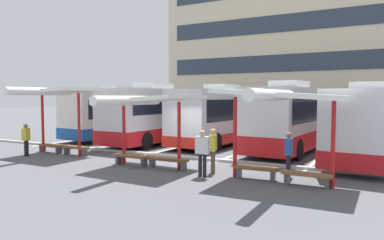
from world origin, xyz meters
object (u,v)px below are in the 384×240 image
waiting_passenger_2 (202,150)px  waiting_shelter_0 (55,93)px  coach_bus_2 (233,115)px  bench_4 (256,170)px  coach_bus_3 (296,118)px  waiting_passenger_3 (289,151)px  coach_bus_0 (135,113)px  bench_5 (307,176)px  coach_bus_4 (373,123)px  waiting_shelter_1 (146,101)px  waiting_passenger_0 (26,138)px  coach_bus_1 (166,115)px  bench_3 (168,161)px  bench_0 (51,146)px  bench_1 (75,149)px  waiting_passenger_1 (213,147)px  waiting_shelter_2 (280,97)px  bench_2 (131,158)px

waiting_passenger_2 → waiting_shelter_0: bearing=173.5°
coach_bus_2 → bench_4: bearing=-63.7°
coach_bus_3 → waiting_passenger_3: bearing=-79.3°
coach_bus_0 → bench_5: bearing=-33.7°
coach_bus_4 → waiting_passenger_2: 9.71m
waiting_shelter_1 → coach_bus_0: bearing=129.7°
waiting_shelter_0 → waiting_passenger_0: size_ratio=2.66×
bench_5 → waiting_passenger_0: (-13.36, -0.41, 0.58)m
coach_bus_3 → coach_bus_1: bearing=-176.6°
bench_4 → waiting_passenger_3: 1.45m
bench_3 → waiting_passenger_0: waiting_passenger_0 is taller
bench_3 → waiting_passenger_3: waiting_passenger_3 is taller
waiting_passenger_0 → bench_0: bearing=86.6°
waiting_passenger_0 → waiting_passenger_2: waiting_passenger_2 is taller
coach_bus_3 → bench_5: size_ratio=6.44×
bench_0 → bench_3: same height
bench_1 → bench_3: size_ratio=0.86×
waiting_shelter_0 → bench_1: (0.90, 0.38, -2.78)m
coach_bus_1 → bench_1: 7.09m
bench_4 → coach_bus_3: bearing=93.0°
coach_bus_4 → waiting_shelter_0: size_ratio=2.91×
waiting_shelter_0 → waiting_passenger_2: (8.75, -0.99, -2.11)m
bench_5 → waiting_shelter_1: bearing=179.9°
coach_bus_1 → waiting_passenger_1: bearing=-47.1°
waiting_shelter_0 → waiting_shelter_2: bearing=-3.7°
coach_bus_3 → bench_3: bearing=-112.0°
coach_bus_2 → waiting_shelter_2: size_ratio=2.73×
waiting_shelter_1 → bench_5: waiting_shelter_1 is taller
coach_bus_1 → coach_bus_4: size_ratio=0.85×
coach_bus_0 → bench_0: coach_bus_0 is taller
bench_4 → waiting_passenger_1: size_ratio=0.91×
coach_bus_3 → bench_2: coach_bus_3 is taller
coach_bus_0 → waiting_shelter_2: bearing=-35.8°
waiting_passenger_0 → waiting_passenger_1: (9.75, 0.88, 0.08)m
coach_bus_2 → bench_5: coach_bus_2 is taller
coach_bus_4 → waiting_shelter_1: bearing=-136.3°
coach_bus_2 → waiting_shelter_0: bearing=-121.1°
coach_bus_1 → bench_2: coach_bus_1 is taller
bench_5 → waiting_passenger_0: size_ratio=1.00×
waiting_shelter_1 → waiting_passenger_2: (2.79, -0.41, -1.74)m
coach_bus_4 → coach_bus_1: bearing=179.5°
bench_4 → waiting_passenger_3: (0.93, 0.94, 0.62)m
coach_bus_0 → waiting_passenger_0: size_ratio=7.51×
waiting_shelter_2 → waiting_passenger_2: 3.35m
bench_5 → waiting_passenger_1: (-3.61, 0.47, 0.66)m
bench_3 → waiting_passenger_1: bearing=7.9°
bench_0 → bench_5: same height
coach_bus_0 → bench_3: size_ratio=6.73×
waiting_shelter_1 → bench_3: size_ratio=2.72×
bench_0 → bench_4: same height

